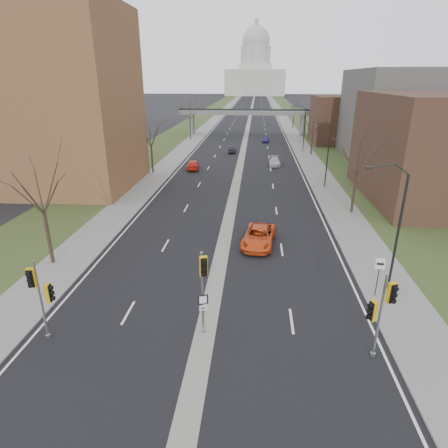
# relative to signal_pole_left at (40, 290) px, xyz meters

# --- Properties ---
(ground) EXTENTS (700.00, 700.00, 0.00)m
(ground) POSITION_rel_signal_pole_left_xyz_m (8.50, 0.81, -3.14)
(ground) COLOR black
(ground) RESTS_ON ground
(road_surface) EXTENTS (20.00, 600.00, 0.01)m
(road_surface) POSITION_rel_signal_pole_left_xyz_m (8.50, 150.81, -3.14)
(road_surface) COLOR black
(road_surface) RESTS_ON ground
(median_strip) EXTENTS (1.20, 600.00, 0.02)m
(median_strip) POSITION_rel_signal_pole_left_xyz_m (8.50, 150.81, -3.14)
(median_strip) COLOR gray
(median_strip) RESTS_ON ground
(sidewalk_right) EXTENTS (4.00, 600.00, 0.12)m
(sidewalk_right) POSITION_rel_signal_pole_left_xyz_m (20.50, 150.81, -3.08)
(sidewalk_right) COLOR gray
(sidewalk_right) RESTS_ON ground
(sidewalk_left) EXTENTS (4.00, 600.00, 0.12)m
(sidewalk_left) POSITION_rel_signal_pole_left_xyz_m (-3.50, 150.81, -3.08)
(sidewalk_left) COLOR gray
(sidewalk_left) RESTS_ON ground
(grass_verge_right) EXTENTS (8.00, 600.00, 0.10)m
(grass_verge_right) POSITION_rel_signal_pole_left_xyz_m (26.50, 150.81, -3.09)
(grass_verge_right) COLOR #32451F
(grass_verge_right) RESTS_ON ground
(grass_verge_left) EXTENTS (8.00, 600.00, 0.10)m
(grass_verge_left) POSITION_rel_signal_pole_left_xyz_m (-9.50, 150.81, -3.09)
(grass_verge_left) COLOR #32451F
(grass_verge_left) RESTS_ON ground
(apartment_building) EXTENTS (25.00, 16.00, 22.00)m
(apartment_building) POSITION_rel_signal_pole_left_xyz_m (-17.50, 30.81, 7.86)
(apartment_building) COLOR brown
(apartment_building) RESTS_ON ground
(commercial_block_near) EXTENTS (16.00, 20.00, 12.00)m
(commercial_block_near) POSITION_rel_signal_pole_left_xyz_m (32.50, 28.81, 2.86)
(commercial_block_near) COLOR #523226
(commercial_block_near) RESTS_ON ground
(commercial_block_mid) EXTENTS (18.00, 22.00, 15.00)m
(commercial_block_mid) POSITION_rel_signal_pole_left_xyz_m (36.50, 52.81, 4.36)
(commercial_block_mid) COLOR #615E59
(commercial_block_mid) RESTS_ON ground
(commercial_block_far) EXTENTS (14.00, 14.00, 10.00)m
(commercial_block_far) POSITION_rel_signal_pole_left_xyz_m (30.50, 70.81, 1.86)
(commercial_block_far) COLOR #523226
(commercial_block_far) RESTS_ON ground
(pedestrian_bridge) EXTENTS (34.00, 3.00, 6.45)m
(pedestrian_bridge) POSITION_rel_signal_pole_left_xyz_m (8.50, 80.81, 1.70)
(pedestrian_bridge) COLOR slate
(pedestrian_bridge) RESTS_ON ground
(capitol) EXTENTS (48.00, 42.00, 55.75)m
(capitol) POSITION_rel_signal_pole_left_xyz_m (8.50, 320.81, 15.46)
(capitol) COLOR beige
(capitol) RESTS_ON ground
(streetlight_near) EXTENTS (2.61, 0.20, 8.70)m
(streetlight_near) POSITION_rel_signal_pole_left_xyz_m (19.49, 6.81, 3.81)
(streetlight_near) COLOR black
(streetlight_near) RESTS_ON sidewalk_right
(streetlight_mid) EXTENTS (2.61, 0.20, 8.70)m
(streetlight_mid) POSITION_rel_signal_pole_left_xyz_m (19.49, 32.81, 3.81)
(streetlight_mid) COLOR black
(streetlight_mid) RESTS_ON sidewalk_right
(streetlight_far) EXTENTS (2.61, 0.20, 8.70)m
(streetlight_far) POSITION_rel_signal_pole_left_xyz_m (19.49, 58.81, 3.81)
(streetlight_far) COLOR black
(streetlight_far) RESTS_ON sidewalk_right
(tree_left_a) EXTENTS (7.20, 7.20, 9.40)m
(tree_left_a) POSITION_rel_signal_pole_left_xyz_m (-4.50, 8.81, 3.49)
(tree_left_a) COLOR #382B21
(tree_left_a) RESTS_ON sidewalk_left
(tree_left_b) EXTENTS (6.75, 6.75, 8.81)m
(tree_left_b) POSITION_rel_signal_pole_left_xyz_m (-4.50, 38.81, 3.09)
(tree_left_b) COLOR #382B21
(tree_left_b) RESTS_ON sidewalk_left
(tree_left_c) EXTENTS (7.65, 7.65, 9.99)m
(tree_left_c) POSITION_rel_signal_pole_left_xyz_m (-4.50, 72.81, 3.90)
(tree_left_c) COLOR #382B21
(tree_left_c) RESTS_ON sidewalk_left
(tree_right_a) EXTENTS (7.20, 7.20, 9.40)m
(tree_right_a) POSITION_rel_signal_pole_left_xyz_m (21.50, 22.81, 3.49)
(tree_right_a) COLOR #382B21
(tree_right_a) RESTS_ON sidewalk_right
(tree_right_b) EXTENTS (6.30, 6.30, 8.22)m
(tree_right_b) POSITION_rel_signal_pole_left_xyz_m (21.50, 55.81, 2.68)
(tree_right_b) COLOR #382B21
(tree_right_b) RESTS_ON sidewalk_right
(tree_right_c) EXTENTS (7.65, 7.65, 9.99)m
(tree_right_c) POSITION_rel_signal_pole_left_xyz_m (21.50, 95.81, 3.90)
(tree_right_c) COLOR #382B21
(tree_right_c) RESTS_ON sidewalk_right
(signal_pole_left) EXTENTS (0.82, 0.93, 4.80)m
(signal_pole_left) POSITION_rel_signal_pole_left_xyz_m (0.00, 0.00, 0.00)
(signal_pole_left) COLOR gray
(signal_pole_left) RESTS_ON ground
(signal_pole_median) EXTENTS (0.70, 0.85, 5.06)m
(signal_pole_median) POSITION_rel_signal_pole_left_xyz_m (8.48, 1.09, 0.38)
(signal_pole_median) COLOR gray
(signal_pole_median) RESTS_ON ground
(signal_pole_right) EXTENTS (1.10, 0.81, 4.83)m
(signal_pole_right) POSITION_rel_signal_pole_left_xyz_m (17.38, -0.07, 0.02)
(signal_pole_right) COLOR gray
(signal_pole_right) RESTS_ON ground
(speed_limit_sign) EXTENTS (0.59, 0.11, 2.74)m
(speed_limit_sign) POSITION_rel_signal_pole_left_xyz_m (19.21, 5.95, -1.14)
(speed_limit_sign) COLOR black
(speed_limit_sign) RESTS_ON sidewalk_right
(car_left_near) EXTENTS (2.41, 4.73, 1.54)m
(car_left_near) POSITION_rel_signal_pole_left_xyz_m (1.19, 41.80, -2.37)
(car_left_near) COLOR red
(car_left_near) RESTS_ON ground
(car_left_far) EXTENTS (1.33, 3.73, 1.22)m
(car_left_far) POSITION_rel_signal_pole_left_xyz_m (6.50, 56.61, -2.53)
(car_left_far) COLOR black
(car_left_far) RESTS_ON ground
(car_right_near) EXTENTS (3.32, 5.88, 1.55)m
(car_right_near) POSITION_rel_signal_pole_left_xyz_m (11.56, 13.73, -2.37)
(car_right_near) COLOR #DB4717
(car_right_near) RESTS_ON ground
(car_right_mid) EXTENTS (1.89, 4.54, 1.31)m
(car_right_mid) POSITION_rel_signal_pole_left_xyz_m (14.20, 45.82, -2.49)
(car_right_mid) COLOR #AFB0B7
(car_right_mid) RESTS_ON ground
(car_right_far) EXTENTS (1.85, 3.83, 1.26)m
(car_right_far) POSITION_rel_signal_pole_left_xyz_m (13.25, 69.99, -2.51)
(car_right_far) COLOR navy
(car_right_far) RESTS_ON ground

